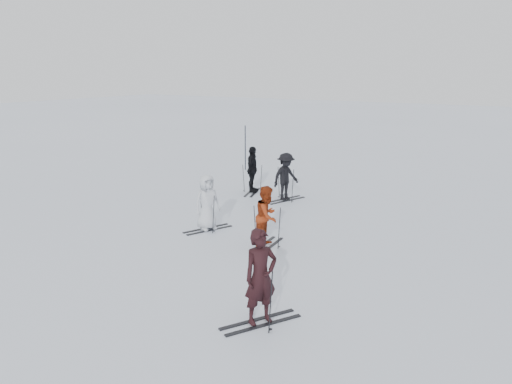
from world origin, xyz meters
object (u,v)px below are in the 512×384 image
(skier_grey, at_px, (207,203))
(skier_uphill_far, at_px, (286,177))
(skier_uphill_left, at_px, (252,170))
(skier_near_dark, at_px, (261,278))
(skier_red, at_px, (267,217))
(piste_marker, at_px, (245,148))

(skier_grey, xyz_separation_m, skier_uphill_far, (0.35, 4.30, 0.03))
(skier_uphill_left, bearing_deg, skier_grey, 177.27)
(skier_near_dark, bearing_deg, skier_red, 58.40)
(skier_near_dark, height_order, piste_marker, piste_marker)
(skier_near_dark, bearing_deg, piste_marker, 63.57)
(skier_uphill_left, xyz_separation_m, skier_uphill_far, (1.66, -0.35, -0.03))
(skier_near_dark, relative_size, skier_grey, 1.11)
(skier_near_dark, xyz_separation_m, skier_grey, (-4.29, 4.04, -0.09))
(skier_uphill_far, xyz_separation_m, piste_marker, (-4.35, 4.03, 0.19))
(skier_near_dark, xyz_separation_m, skier_red, (-2.03, 3.72, -0.09))
(skier_red, distance_m, piste_marker, 10.68)
(skier_red, xyz_separation_m, skier_uphill_far, (-1.91, 4.61, 0.04))
(skier_grey, xyz_separation_m, skier_uphill_left, (-1.31, 4.65, 0.06))
(skier_grey, distance_m, skier_uphill_far, 4.31)
(skier_uphill_left, distance_m, piste_marker, 4.56)
(skier_uphill_left, bearing_deg, skier_red, -162.81)
(skier_grey, bearing_deg, skier_uphill_left, 38.85)
(skier_red, distance_m, skier_grey, 2.28)
(skier_uphill_left, bearing_deg, skier_uphill_far, -120.54)
(skier_red, relative_size, skier_grey, 1.00)
(skier_grey, relative_size, piste_marker, 0.78)
(skier_red, distance_m, skier_uphill_far, 4.99)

